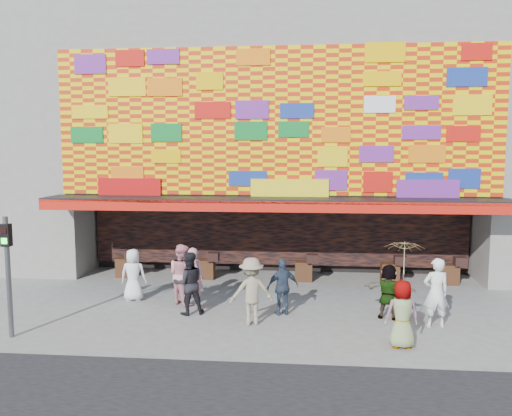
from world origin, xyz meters
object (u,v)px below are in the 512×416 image
(ped_f, at_px, (389,291))
(parasol, at_px, (404,259))
(ped_a, at_px, (133,275))
(ped_g, at_px, (402,314))
(signal_left, at_px, (8,263))
(ped_b, at_px, (193,277))
(ped_e, at_px, (283,287))
(ped_i, at_px, (182,274))
(ped_h, at_px, (436,292))
(ped_c, at_px, (189,283))
(ped_d, at_px, (251,291))

(ped_f, relative_size, parasol, 0.86)
(ped_a, height_order, ped_g, ped_a)
(signal_left, distance_m, ped_g, 9.51)
(signal_left, height_order, ped_b, signal_left)
(ped_e, relative_size, ped_i, 0.88)
(ped_i, distance_m, parasol, 6.65)
(ped_g, distance_m, ped_h, 1.90)
(signal_left, distance_m, ped_h, 10.78)
(ped_e, bearing_deg, ped_b, -35.06)
(ped_i, bearing_deg, ped_f, -148.73)
(ped_c, xyz_separation_m, ped_d, (1.83, -0.66, 0.01))
(ped_a, bearing_deg, ped_d, 152.54)
(ped_h, distance_m, ped_i, 7.17)
(signal_left, relative_size, ped_a, 1.87)
(ped_c, bearing_deg, parasol, 137.95)
(ped_a, distance_m, ped_h, 8.77)
(signal_left, xyz_separation_m, ped_b, (3.94, 2.83, -0.97))
(ped_g, bearing_deg, ped_e, -42.19)
(ped_b, bearing_deg, ped_g, 158.44)
(ped_a, xyz_separation_m, ped_h, (8.62, -1.56, 0.11))
(ped_b, xyz_separation_m, ped_c, (0.03, -0.69, 0.00))
(ped_e, bearing_deg, ped_c, -20.20)
(signal_left, xyz_separation_m, ped_g, (9.45, 0.20, -1.06))
(ped_b, relative_size, parasol, 1.00)
(ped_a, bearing_deg, ped_f, 170.03)
(ped_c, distance_m, parasol, 5.94)
(ped_c, bearing_deg, ped_i, -88.44)
(ped_h, relative_size, ped_i, 1.00)
(ped_e, bearing_deg, ped_i, -37.61)
(ped_b, relative_size, ped_h, 0.97)
(ped_h, bearing_deg, ped_a, -17.04)
(ped_e, distance_m, ped_i, 3.13)
(ped_c, distance_m, ped_i, 1.00)
(signal_left, distance_m, ped_b, 4.95)
(ped_a, relative_size, ped_h, 0.88)
(ped_f, relative_size, ped_g, 0.95)
(ped_c, relative_size, parasol, 1.00)
(ped_c, distance_m, ped_f, 5.53)
(ped_b, relative_size, ped_e, 1.11)
(ped_e, height_order, ped_i, ped_i)
(signal_left, xyz_separation_m, ped_d, (5.80, 1.47, -0.97))
(ped_g, xyz_separation_m, parasol, (0.00, 0.00, 1.31))
(ped_d, bearing_deg, ped_c, -38.51)
(ped_f, xyz_separation_m, ped_i, (-5.93, 0.79, 0.15))
(parasol, bearing_deg, ped_h, 52.70)
(ped_b, bearing_deg, ped_f, 178.00)
(ped_d, relative_size, ped_i, 0.98)
(ped_a, height_order, ped_c, ped_c)
(ped_c, distance_m, ped_g, 5.82)
(ped_h, bearing_deg, ped_b, -16.28)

